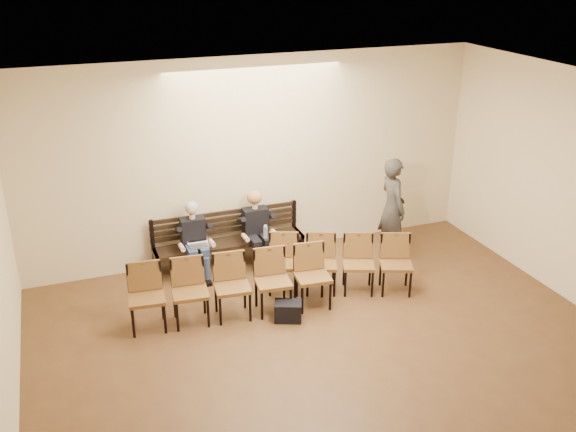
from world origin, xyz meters
The scene contains 11 objects.
ground centered at (0.00, 0.00, 0.00)m, with size 10.00×10.00×0.00m, color brown.
room_walls centered at (0.00, 0.79, 2.54)m, with size 8.02×10.01×3.51m.
bench centered at (-0.61, 4.65, 0.23)m, with size 2.60×0.90×0.45m, color black.
seated_man centered at (-1.23, 4.53, 0.60)m, with size 0.50×0.69×1.20m, color black, non-canonical shape.
seated_woman centered at (-0.15, 4.53, 0.61)m, with size 0.52×0.72×1.21m, color black, non-canonical shape.
laptop centered at (-1.19, 4.39, 0.57)m, with size 0.34×0.27×0.25m, color silver.
water_bottle centered at (-0.08, 4.30, 0.57)m, with size 0.07×0.07×0.24m, color silver.
bag centered at (-0.30, 2.64, 0.15)m, with size 0.40×0.27×0.29m, color black.
passerby centered at (2.17, 4.05, 1.04)m, with size 0.76×0.50×2.07m, color #35312B.
chair_row_front centered at (-1.03, 3.02, 0.48)m, with size 2.97×0.53×0.97m, color brown.
chair_row_back centered at (0.77, 3.17, 0.46)m, with size 2.26×0.51×0.93m, color brown.
Camera 1 is at (-3.16, -4.98, 5.08)m, focal length 40.00 mm.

